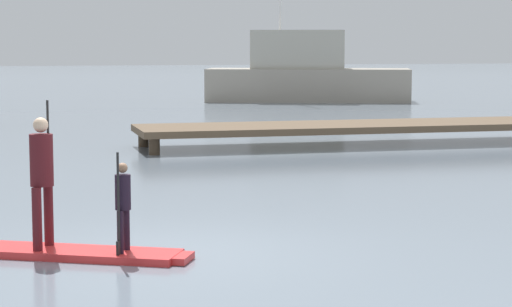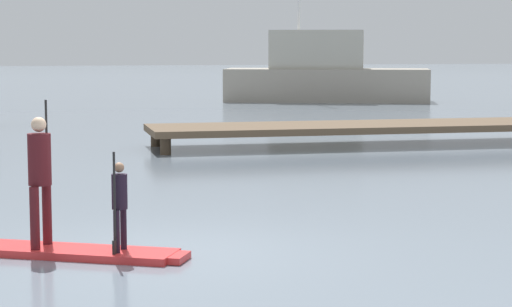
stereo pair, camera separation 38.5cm
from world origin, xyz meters
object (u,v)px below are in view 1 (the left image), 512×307
at_px(paddler_adult, 42,173).
at_px(paddleboard_near, 66,253).
at_px(fishing_boat_green_midground, 305,74).
at_px(paddler_child_solo, 123,202).

bearing_deg(paddler_adult, paddleboard_near, -27.52).
bearing_deg(paddleboard_near, fishing_boat_green_midground, 67.74).
bearing_deg(paddleboard_near, paddler_adult, 152.48).
distance_m(paddleboard_near, paddler_adult, 1.09).
bearing_deg(paddler_child_solo, paddler_adult, 152.68).
distance_m(paddleboard_near, fishing_boat_green_midground, 35.38).
distance_m(paddler_child_solo, fishing_boat_green_midground, 35.44).
relative_size(paddleboard_near, fishing_boat_green_midground, 0.31).
distance_m(paddler_adult, fishing_boat_green_midground, 35.33).
height_order(paddleboard_near, paddler_adult, paddler_adult).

